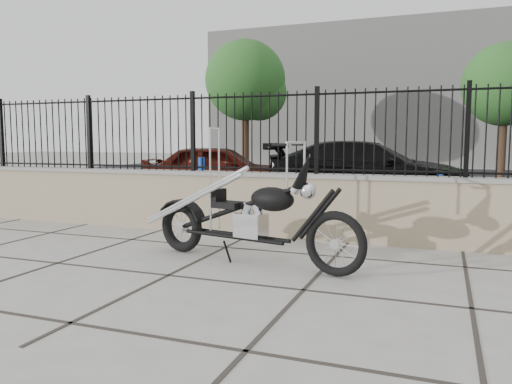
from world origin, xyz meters
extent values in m
plane|color=#99968E|center=(0.00, 0.00, 0.00)|extent=(90.00, 90.00, 0.00)
plane|color=black|center=(0.00, 12.50, 0.00)|extent=(30.00, 30.00, 0.00)
cube|color=gray|center=(0.00, 2.50, 0.48)|extent=(14.00, 0.36, 0.96)
cube|color=black|center=(0.00, 2.50, 1.56)|extent=(14.00, 0.08, 1.20)
cube|color=beige|center=(0.00, 26.50, 4.00)|extent=(22.00, 6.00, 8.00)
imported|color=#3D0F08|center=(-2.74, 7.24, 0.67)|extent=(4.21, 2.48, 1.34)
imported|color=black|center=(0.97, 7.86, 0.72)|extent=(5.12, 2.52, 1.43)
cylinder|color=#0B31B1|center=(-1.76, 4.28, 0.55)|extent=(0.15, 0.15, 1.11)
cylinder|color=#0D24CC|center=(2.67, 4.64, 0.43)|extent=(0.12, 0.12, 0.85)
cylinder|color=#382619|center=(-5.88, 16.86, 1.71)|extent=(0.34, 0.34, 3.42)
sphere|color=#3D6B28|center=(-5.88, 16.86, 4.34)|extent=(3.65, 3.65, 3.65)
cylinder|color=#382619|center=(4.75, 16.25, 1.44)|extent=(0.29, 0.29, 2.89)
sphere|color=#335A21|center=(4.75, 16.25, 3.66)|extent=(3.08, 3.08, 3.08)
camera|label=1|loc=(2.73, -4.56, 1.45)|focal=35.00mm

